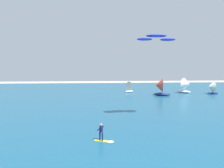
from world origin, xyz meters
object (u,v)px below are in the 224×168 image
kite (156,38)px  sailboat_outermost (130,87)px  sailboat_center_horizon (186,85)px  sailboat_far_right (160,87)px  kitesurfer (103,135)px  sailboat_anchored_offshore (211,88)px

kite → sailboat_outermost: 31.88m
kite → sailboat_center_horizon: bearing=58.7°
sailboat_far_right → sailboat_outermost: (-5.92, 7.84, -0.66)m
sailboat_far_right → kitesurfer: bearing=-116.0°
kitesurfer → sailboat_outermost: 40.11m
sailboat_outermost → sailboat_anchored_offshore: bearing=-16.2°
sailboat_outermost → kitesurfer: bearing=-103.4°
kitesurfer → sailboat_center_horizon: 43.05m
kite → sailboat_anchored_offshore: size_ratio=1.46×
sailboat_anchored_offshore → sailboat_outermost: size_ratio=1.06×
kite → sailboat_far_right: (7.74, 22.61, -8.60)m
sailboat_center_horizon → sailboat_anchored_offshore: sailboat_center_horizon is taller
kite → sailboat_anchored_offshore: (22.14, 24.54, -9.16)m
kitesurfer → sailboat_anchored_offshore: size_ratio=0.55×
sailboat_center_horizon → sailboat_outermost: size_ratio=1.32×
sailboat_anchored_offshore → kitesurfer: bearing=-131.8°
kitesurfer → sailboat_center_horizon: (23.99, 35.72, 1.50)m
kitesurfer → sailboat_outermost: sailboat_outermost is taller
kite → sailboat_center_horizon: size_ratio=1.17×
sailboat_outermost → sailboat_center_horizon: bearing=-12.6°
kite → sailboat_anchored_offshore: 34.30m
kitesurfer → sailboat_center_horizon: size_ratio=0.44×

